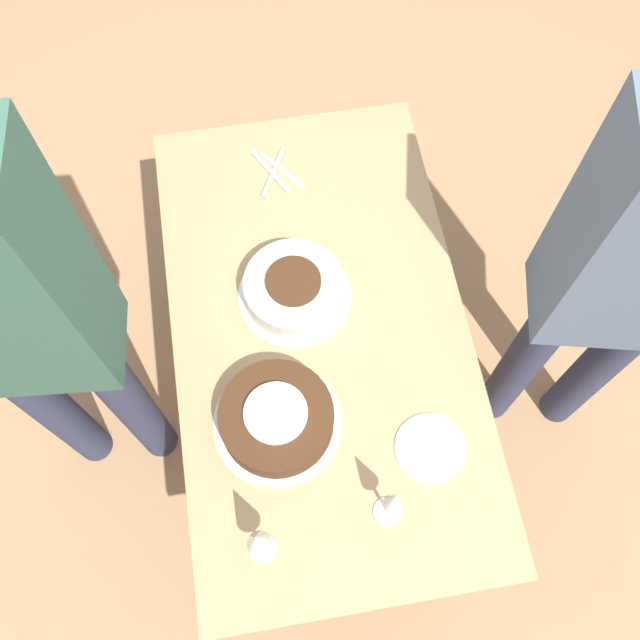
{
  "coord_description": "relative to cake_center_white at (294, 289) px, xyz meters",
  "views": [
    {
      "loc": [
        0.71,
        -0.12,
        2.39
      ],
      "look_at": [
        0.0,
        0.0,
        0.78
      ],
      "focal_mm": 40.0,
      "sensor_mm": 36.0,
      "label": 1
    }
  ],
  "objects": [
    {
      "name": "ground_plane",
      "position": [
        0.1,
        0.05,
        -0.77
      ],
      "size": [
        12.0,
        12.0,
        0.0
      ],
      "primitive_type": "plane",
      "color": "#A87F56"
    },
    {
      "name": "person_cutting",
      "position": [
        0.1,
        -0.61,
        0.3
      ],
      "size": [
        0.26,
        0.42,
        1.75
      ],
      "rotation": [
        0.0,
        0.0,
        1.48
      ],
      "color": "#2D334C",
      "rests_on": "ground_plane"
    },
    {
      "name": "fork_pile",
      "position": [
        -0.39,
        0.01,
        -0.04
      ],
      "size": [
        0.16,
        0.13,
        0.01
      ],
      "color": "silver",
      "rests_on": "dining_table"
    },
    {
      "name": "dining_table",
      "position": [
        0.1,
        0.05,
        -0.17
      ],
      "size": [
        1.35,
        0.75,
        0.73
      ],
      "color": "tan",
      "rests_on": "ground_plane"
    },
    {
      "name": "dessert_plate_right",
      "position": [
        0.45,
        0.26,
        -0.04
      ],
      "size": [
        0.17,
        0.17,
        0.01
      ],
      "color": "silver",
      "rests_on": "dining_table"
    },
    {
      "name": "cake_center_white",
      "position": [
        0.0,
        0.0,
        0.0
      ],
      "size": [
        0.29,
        0.29,
        0.09
      ],
      "color": "white",
      "rests_on": "dining_table"
    },
    {
      "name": "wine_glass_far",
      "position": [
        0.58,
        0.13,
        0.1
      ],
      "size": [
        0.07,
        0.07,
        0.21
      ],
      "color": "silver",
      "rests_on": "dining_table"
    },
    {
      "name": "wine_glass_near",
      "position": [
        0.61,
        -0.16,
        0.11
      ],
      "size": [
        0.06,
        0.06,
        0.21
      ],
      "color": "silver",
      "rests_on": "dining_table"
    },
    {
      "name": "cake_front_chocolate",
      "position": [
        0.33,
        -0.09,
        0.0
      ],
      "size": [
        0.31,
        0.31,
        0.09
      ],
      "color": "white",
      "rests_on": "dining_table"
    }
  ]
}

